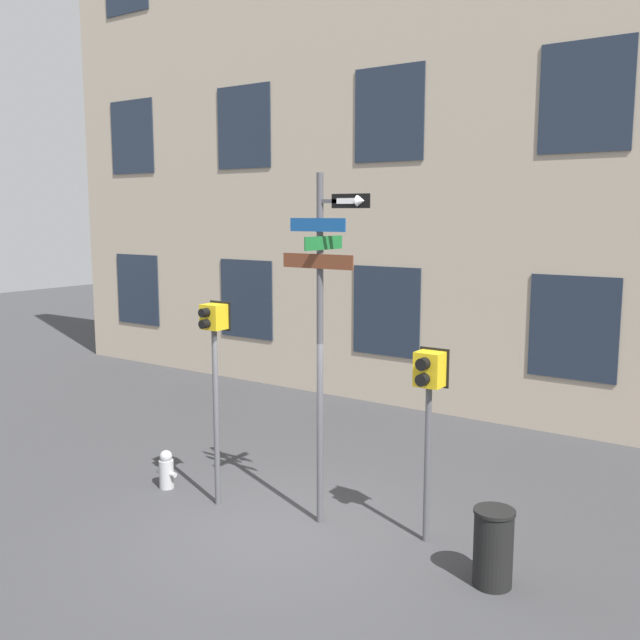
# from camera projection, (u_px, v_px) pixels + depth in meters

# --- Properties ---
(ground_plane) EXTENTS (60.00, 60.00, 0.00)m
(ground_plane) POSITION_uv_depth(u_px,v_px,m) (277.00, 532.00, 9.50)
(ground_plane) COLOR #38383A
(building_facade) EXTENTS (24.00, 0.63, 12.55)m
(building_facade) POSITION_uv_depth(u_px,v_px,m) (485.00, 108.00, 14.06)
(building_facade) COLOR tan
(building_facade) RESTS_ON ground_plane
(street_sign_pole) EXTENTS (1.30, 0.84, 4.73)m
(street_sign_pole) POSITION_uv_depth(u_px,v_px,m) (323.00, 319.00, 9.36)
(street_sign_pole) COLOR #4C4C51
(street_sign_pole) RESTS_ON ground_plane
(pedestrian_signal_left) EXTENTS (0.38, 0.40, 2.98)m
(pedestrian_signal_left) POSITION_uv_depth(u_px,v_px,m) (214.00, 349.00, 10.09)
(pedestrian_signal_left) COLOR #4C4C51
(pedestrian_signal_left) RESTS_ON ground_plane
(pedestrian_signal_right) EXTENTS (0.40, 0.40, 2.53)m
(pedestrian_signal_right) POSITION_uv_depth(u_px,v_px,m) (429.00, 390.00, 8.95)
(pedestrian_signal_right) COLOR #4C4C51
(pedestrian_signal_right) RESTS_ON ground_plane
(fire_hydrant) EXTENTS (0.38, 0.22, 0.60)m
(fire_hydrant) POSITION_uv_depth(u_px,v_px,m) (166.00, 470.00, 10.99)
(fire_hydrant) COLOR #A5A5A8
(fire_hydrant) RESTS_ON ground_plane
(trash_bin) EXTENTS (0.47, 0.47, 0.91)m
(trash_bin) POSITION_uv_depth(u_px,v_px,m) (493.00, 547.00, 8.08)
(trash_bin) COLOR black
(trash_bin) RESTS_ON ground_plane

